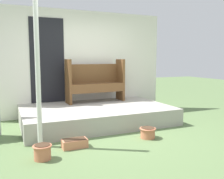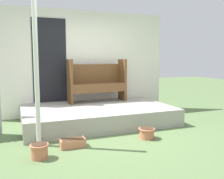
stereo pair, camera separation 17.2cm
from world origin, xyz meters
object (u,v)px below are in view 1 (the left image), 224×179
object	(u,v)px
bench	(95,80)
planter_box_rect	(75,143)
flower_pot_middle	(148,132)
flower_pot_left	(42,151)
support_post	(38,71)

from	to	relation	value
bench	planter_box_rect	distance (m)	2.40
bench	planter_box_rect	world-z (taller)	bench
flower_pot_middle	planter_box_rect	distance (m)	1.33
flower_pot_left	planter_box_rect	bearing A→B (deg)	28.06
flower_pot_middle	bench	bearing A→B (deg)	97.42
support_post	flower_pot_left	distance (m)	1.24
bench	planter_box_rect	size ratio (longest dim) A/B	3.60
bench	flower_pot_left	xyz separation A→B (m)	(-1.60, -2.28, -0.77)
bench	flower_pot_middle	xyz separation A→B (m)	(0.27, -2.04, -0.78)
bench	flower_pot_middle	size ratio (longest dim) A/B	4.85
bench	flower_pot_left	distance (m)	2.89
bench	flower_pot_left	size ratio (longest dim) A/B	5.26
support_post	planter_box_rect	distance (m)	1.29
planter_box_rect	flower_pot_middle	bearing A→B (deg)	-2.07
flower_pot_left	flower_pot_middle	xyz separation A→B (m)	(1.86, 0.24, -0.01)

